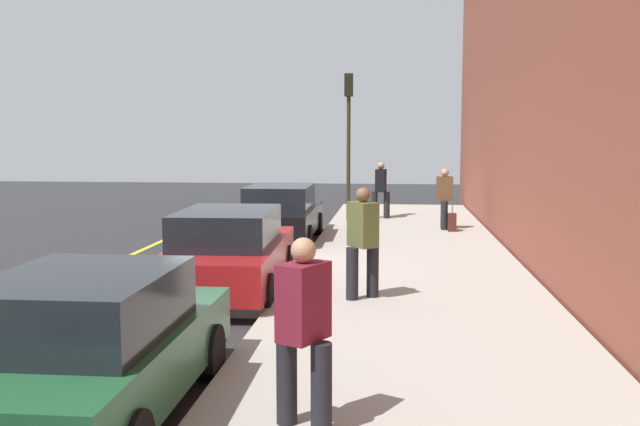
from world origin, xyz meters
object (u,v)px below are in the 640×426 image
at_px(pedestrian_black_coat, 381,188).
at_px(rolling_suitcase, 452,222).
at_px(pedestrian_olive_coat, 363,240).
at_px(parked_car_black, 281,214).
at_px(pedestrian_brown_coat, 444,197).
at_px(pedestrian_burgundy_coat, 304,328).
at_px(parked_car_red, 229,251).
at_px(traffic_light_pole, 349,122).
at_px(parked_car_green, 90,347).

xyz_separation_m(pedestrian_black_coat, rolling_suitcase, (-2.95, -2.05, -0.72)).
bearing_deg(pedestrian_olive_coat, parked_car_black, 19.56).
bearing_deg(pedestrian_brown_coat, pedestrian_olive_coat, 167.81).
relative_size(pedestrian_brown_coat, pedestrian_olive_coat, 0.95).
bearing_deg(pedestrian_burgundy_coat, pedestrian_brown_coat, -8.94).
relative_size(parked_car_black, pedestrian_burgundy_coat, 2.64).
bearing_deg(pedestrian_brown_coat, pedestrian_burgundy_coat, 171.06).
distance_m(pedestrian_olive_coat, pedestrian_burgundy_coat, 5.25).
bearing_deg(parked_car_red, pedestrian_olive_coat, -108.00).
xyz_separation_m(parked_car_black, traffic_light_pole, (3.89, -1.53, 2.46)).
relative_size(parked_car_black, pedestrian_brown_coat, 2.68).
xyz_separation_m(parked_car_green, traffic_light_pole, (15.81, -1.49, 2.46)).
bearing_deg(pedestrian_burgundy_coat, rolling_suitcase, -9.99).
height_order(pedestrian_brown_coat, rolling_suitcase, pedestrian_brown_coat).
height_order(parked_car_red, pedestrian_burgundy_coat, pedestrian_burgundy_coat).
xyz_separation_m(parked_car_red, pedestrian_black_coat, (10.66, -2.48, 0.36)).
height_order(pedestrian_burgundy_coat, traffic_light_pole, traffic_light_pole).
distance_m(parked_car_green, pedestrian_black_coat, 16.62).
bearing_deg(pedestrian_black_coat, traffic_light_pole, 121.71).
bearing_deg(rolling_suitcase, pedestrian_burgundy_coat, 170.01).
relative_size(pedestrian_olive_coat, rolling_suitcase, 2.13).
bearing_deg(pedestrian_brown_coat, parked_car_green, 162.63).
bearing_deg(pedestrian_brown_coat, traffic_light_pole, 56.49).
xyz_separation_m(parked_car_green, rolling_suitcase, (13.48, -4.54, -0.36)).
distance_m(traffic_light_pole, rolling_suitcase, 4.76).
height_order(pedestrian_brown_coat, pedestrian_black_coat, pedestrian_black_coat).
xyz_separation_m(pedestrian_olive_coat, pedestrian_black_coat, (11.44, -0.07, -0.00)).
distance_m(parked_car_red, pedestrian_brown_coat, 9.23).
bearing_deg(traffic_light_pole, pedestrian_burgundy_coat, -177.74).
distance_m(parked_car_red, traffic_light_pole, 10.44).
bearing_deg(pedestrian_olive_coat, parked_car_green, 154.09).
xyz_separation_m(pedestrian_olive_coat, rolling_suitcase, (8.49, -2.12, -0.72)).
distance_m(pedestrian_black_coat, pedestrian_burgundy_coat, 16.69).
xyz_separation_m(traffic_light_pole, rolling_suitcase, (-2.33, -3.05, -2.82)).
xyz_separation_m(parked_car_red, pedestrian_brown_coat, (8.15, -4.33, 0.31)).
relative_size(parked_car_green, traffic_light_pole, 0.91).
xyz_separation_m(pedestrian_brown_coat, rolling_suitcase, (-0.44, -0.19, -0.67)).
distance_m(parked_car_black, pedestrian_olive_coat, 7.36).
bearing_deg(pedestrian_black_coat, pedestrian_burgundy_coat, 178.72).
distance_m(parked_car_red, pedestrian_black_coat, 10.95).
relative_size(parked_car_green, pedestrian_black_coat, 2.29).
bearing_deg(parked_car_black, pedestrian_brown_coat, -65.50).
bearing_deg(parked_car_green, pedestrian_brown_coat, -17.37).
height_order(parked_car_black, pedestrian_brown_coat, pedestrian_brown_coat).
bearing_deg(pedestrian_burgundy_coat, parked_car_black, 10.08).
height_order(pedestrian_burgundy_coat, rolling_suitcase, pedestrian_burgundy_coat).
relative_size(parked_car_green, rolling_suitcase, 4.86).
height_order(parked_car_green, traffic_light_pole, traffic_light_pole).
height_order(parked_car_red, pedestrian_brown_coat, pedestrian_brown_coat).
distance_m(pedestrian_brown_coat, pedestrian_black_coat, 3.13).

